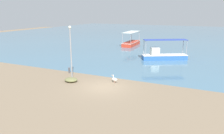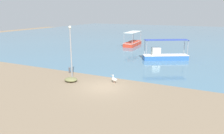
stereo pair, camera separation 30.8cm
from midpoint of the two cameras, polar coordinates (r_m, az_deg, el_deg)
ground at (r=20.14m, az=-2.67°, el=-5.25°), size 120.00×120.00×0.00m
harbor_water at (r=65.74m, az=17.26°, el=7.84°), size 110.00×90.00×0.00m
fishing_boat_near_left at (r=32.16m, az=12.94°, el=3.05°), size 6.31×4.46×2.87m
fishing_boat_outer at (r=44.61m, az=4.82°, el=6.33°), size 2.25×6.29×2.75m
pelican at (r=21.13m, az=0.23°, el=-3.21°), size 0.79×0.43×0.80m
lamp_post at (r=22.56m, az=-11.10°, el=4.60°), size 0.28×0.28×5.36m
mooring_bollard at (r=24.98m, az=-11.46°, el=-0.74°), size 0.22×0.22×0.69m
net_pile at (r=21.95m, az=-11.05°, el=-3.29°), size 1.31×1.11×0.40m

